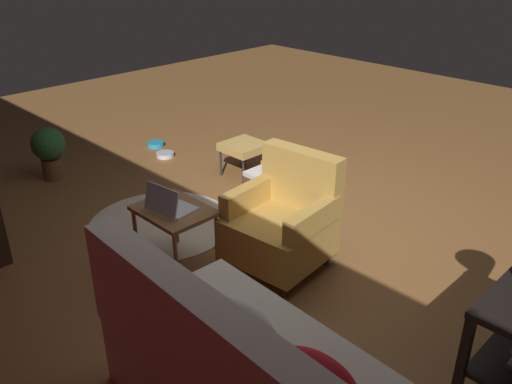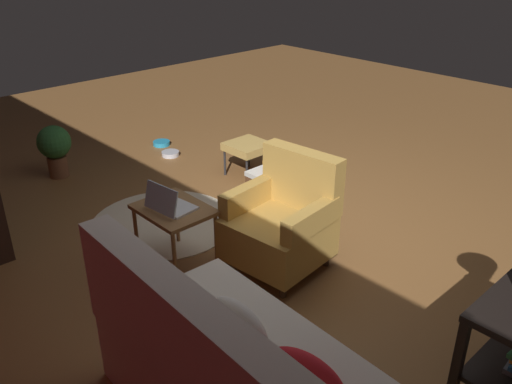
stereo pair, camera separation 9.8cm
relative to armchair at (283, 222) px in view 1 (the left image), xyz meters
name	(u,v)px [view 1 (the left image)]	position (x,y,z in m)	size (l,w,h in m)	color
ground	(298,230)	(0.25, -0.46, -0.36)	(12.00, 12.00, 0.00)	brown
armchair	(283,222)	(0.00, 0.00, 0.00)	(0.73, 0.74, 0.87)	#B78C3F
laptop_desk	(174,216)	(0.56, 0.58, 0.06)	(0.56, 0.44, 0.48)	olive
laptop	(169,205)	(0.56, 0.62, 0.17)	(0.35, 0.28, 0.21)	silver
wicker_hamper	(280,197)	(0.47, -0.47, -0.12)	(0.45, 0.45, 0.48)	brown
book_stack_hamper	(279,164)	(0.48, -0.47, 0.18)	(0.26, 0.24, 0.13)	#994C8C
yellow_mug	(278,152)	(0.47, -0.45, 0.30)	(0.08, 0.08, 0.10)	#D8D866
tv_remote	(278,164)	(0.57, -0.55, 0.13)	(0.05, 0.16, 0.02)	#262628
ottoman	(244,148)	(1.41, -0.94, -0.05)	(0.40, 0.40, 0.36)	tan
circular_rug	(161,224)	(1.17, 0.30, -0.36)	(1.27, 1.27, 0.01)	beige
pet_bowl_steel	(165,155)	(2.42, -0.67, -0.34)	(0.20, 0.20, 0.05)	silver
pet_bowl_teal	(156,144)	(2.78, -0.79, -0.34)	(0.20, 0.20, 0.05)	teal
potted_plant	(49,148)	(2.76, 0.51, -0.03)	(0.34, 0.34, 0.55)	brown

